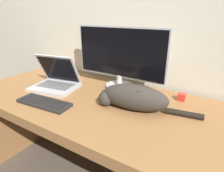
# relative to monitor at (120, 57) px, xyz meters

# --- Properties ---
(wall_back) EXTENTS (6.40, 0.06, 2.60)m
(wall_back) POSITION_rel_monitor_xyz_m (-0.09, 0.19, 0.34)
(wall_back) COLOR beige
(wall_back) RESTS_ON ground_plane
(desk) EXTENTS (1.69, 0.79, 0.73)m
(desk) POSITION_rel_monitor_xyz_m (-0.09, -0.26, -0.37)
(desk) COLOR olive
(desk) RESTS_ON ground_plane
(monitor) EXTENTS (0.69, 0.20, 0.44)m
(monitor) POSITION_rel_monitor_xyz_m (0.00, 0.00, 0.00)
(monitor) COLOR #B2B2B7
(monitor) RESTS_ON desk
(laptop) EXTENTS (0.36, 0.30, 0.24)m
(laptop) POSITION_rel_monitor_xyz_m (-0.40, -0.25, -0.18)
(laptop) COLOR #B7B7BC
(laptop) RESTS_ON desk
(external_keyboard) EXTENTS (0.36, 0.15, 0.02)m
(external_keyboard) POSITION_rel_monitor_xyz_m (-0.25, -0.49, -0.22)
(external_keyboard) COLOR black
(external_keyboard) RESTS_ON desk
(cat) EXTENTS (0.57, 0.20, 0.15)m
(cat) POSITION_rel_monitor_xyz_m (0.24, -0.26, -0.16)
(cat) COLOR #332D28
(cat) RESTS_ON desk
(small_toy) EXTENTS (0.04, 0.04, 0.04)m
(small_toy) POSITION_rel_monitor_xyz_m (0.45, 0.01, -0.21)
(small_toy) COLOR red
(small_toy) RESTS_ON desk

